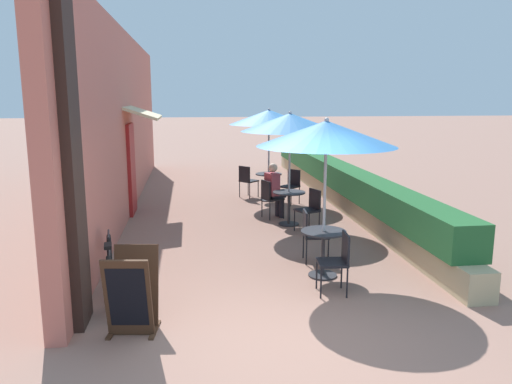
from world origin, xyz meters
TOP-DOWN VIEW (x-y plane):
  - ground_plane at (0.00, 0.00)m, footprint 120.00×120.00m
  - cafe_facade_wall at (-2.54, 7.08)m, footprint 0.98×14.43m
  - planter_hedge at (2.75, 7.12)m, footprint 0.60×13.43m
  - patio_table_near at (0.95, 1.79)m, footprint 0.69×0.69m
  - patio_umbrella_near at (0.95, 1.79)m, footprint 2.06×2.06m
  - cafe_chair_near_left at (0.93, 2.48)m, footprint 0.43×0.43m
  - cafe_chair_near_right at (0.97, 1.10)m, footprint 0.43×0.43m
  - patio_table_mid at (1.05, 4.92)m, footprint 0.69×0.69m
  - patio_umbrella_mid at (1.05, 4.92)m, footprint 2.06×2.06m
  - cafe_chair_mid_left at (1.36, 4.31)m, footprint 0.52×0.52m
  - cafe_chair_mid_right at (0.73, 5.54)m, footprint 0.52×0.52m
  - seated_patron_mid_right at (0.83, 5.58)m, footprint 0.49×0.44m
  - patio_table_far at (1.01, 7.48)m, footprint 0.69×0.69m
  - patio_umbrella_far at (1.01, 7.48)m, footprint 2.06×2.06m
  - cafe_chair_far_left at (1.53, 7.02)m, footprint 0.57×0.57m
  - cafe_chair_far_right at (0.49, 7.93)m, footprint 0.57×0.57m
  - coffee_cup_far at (1.06, 7.38)m, footprint 0.07×0.07m
  - bicycle_leaning at (-2.20, 1.62)m, footprint 0.31×1.74m
  - menu_board at (-1.74, 0.30)m, footprint 0.61×0.69m

SIDE VIEW (x-z plane):
  - ground_plane at x=0.00m, z-range 0.00..0.00m
  - bicycle_leaning at x=-2.20m, z-range -0.03..0.74m
  - menu_board at x=-1.74m, z-range -0.01..0.97m
  - patio_table_near at x=0.95m, z-range 0.13..0.85m
  - patio_table_mid at x=1.05m, z-range 0.13..0.85m
  - patio_table_far at x=1.01m, z-range 0.13..0.85m
  - cafe_chair_near_left at x=0.93m, z-range 0.08..0.95m
  - cafe_chair_near_right at x=0.97m, z-range 0.08..0.95m
  - cafe_chair_mid_left at x=1.36m, z-range 0.08..0.95m
  - cafe_chair_mid_right at x=0.73m, z-range 0.08..0.95m
  - cafe_chair_far_left at x=1.53m, z-range 0.08..0.95m
  - cafe_chair_far_right at x=0.49m, z-range 0.08..0.95m
  - planter_hedge at x=2.75m, z-range 0.03..1.04m
  - seated_patron_mid_right at x=0.83m, z-range 0.06..1.31m
  - coffee_cup_far at x=1.06m, z-range 0.72..0.81m
  - cafe_facade_wall at x=-2.54m, z-range -0.01..4.19m
  - patio_umbrella_near at x=0.95m, z-range 0.97..3.40m
  - patio_umbrella_mid at x=1.05m, z-range 0.97..3.40m
  - patio_umbrella_far at x=1.01m, z-range 0.97..3.40m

